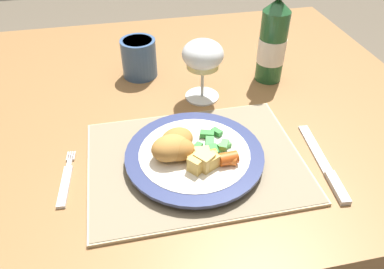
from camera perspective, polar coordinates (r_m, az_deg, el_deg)
dining_table at (r=0.88m, az=-5.88°, el=0.07°), size 1.20×0.90×0.74m
placemat at (r=0.67m, az=0.53°, el=-4.04°), size 0.37×0.28×0.01m
dinner_plate at (r=0.65m, az=0.37°, el=-3.31°), size 0.24×0.24×0.02m
breaded_croquettes at (r=0.63m, az=-2.71°, el=-1.82°), size 0.09×0.09×0.04m
green_beans_pile at (r=0.66m, az=3.24°, el=-1.21°), size 0.07×0.07×0.02m
glazed_carrots at (r=0.62m, az=3.38°, el=-3.60°), size 0.08×0.05×0.02m
fork at (r=0.66m, az=-18.67°, el=-6.83°), size 0.03×0.13×0.01m
table_knife at (r=0.69m, az=19.75°, el=-4.80°), size 0.04×0.20×0.01m
wine_glass at (r=0.79m, az=1.66°, el=11.66°), size 0.09×0.09×0.13m
bottle at (r=0.88m, az=12.21°, el=13.77°), size 0.06×0.06×0.25m
roast_potatoes at (r=0.62m, az=1.50°, el=-3.85°), size 0.06×0.05×0.03m
drinking_cup at (r=0.90m, az=-8.08°, el=11.59°), size 0.08×0.08×0.09m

